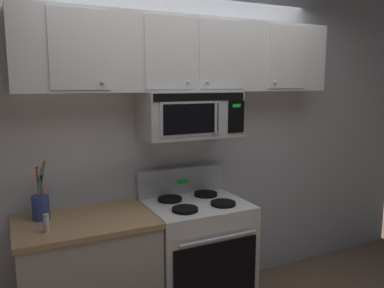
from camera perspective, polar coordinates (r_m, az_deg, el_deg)
The scene contains 7 objects.
back_wall at distance 3.25m, azimuth -2.33°, elevation 0.74°, with size 5.20×0.10×2.70m, color silver.
stove_range at distance 3.19m, azimuth 0.54°, elevation -16.04°, with size 0.76×0.69×1.12m.
over_range_microwave at distance 3.00m, azimuth -0.43°, elevation 4.38°, with size 0.76×0.43×0.35m.
upper_cabinets at distance 3.03m, azimuth -0.70°, elevation 12.94°, with size 2.50×0.36×0.55m.
counter_segment at distance 2.96m, azimuth -15.06°, elevation -18.80°, with size 0.93×0.65×0.90m.
utensil_crock_blue at distance 2.84m, azimuth -21.38°, elevation -8.17°, with size 0.11×0.11×0.40m.
salt_shaker at distance 2.61m, azimuth -20.64°, elevation -10.85°, with size 0.04×0.04×0.11m.
Camera 1 is at (-1.30, -2.16, 1.82)m, focal length 36.25 mm.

